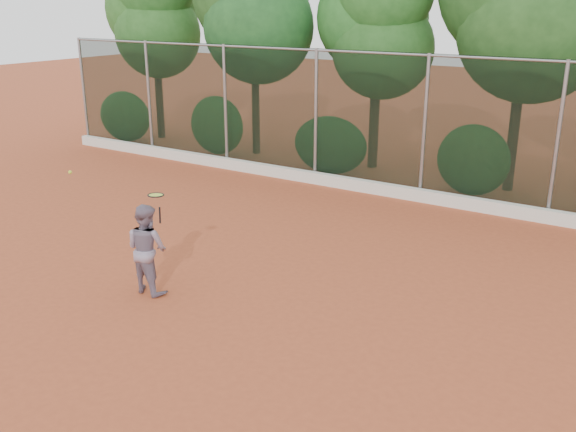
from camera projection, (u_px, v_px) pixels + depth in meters
The scene contains 7 objects.
ground at pixel (254, 307), 10.25m from camera, with size 80.00×80.00×0.00m, color #A64827.
concrete_curb at pixel (417, 195), 15.63m from camera, with size 24.00×0.20×0.30m, color silver.
tennis_player at pixel (147, 249), 10.57m from camera, with size 0.74×0.58×1.53m, color gray.
chainlink_fence at pixel (425, 124), 15.23m from camera, with size 24.09×0.09×3.50m.
foliage_backdrop at pixel (440, 11), 16.27m from camera, with size 23.70×3.63×7.55m.
tennis_racket at pixel (156, 197), 10.07m from camera, with size 0.31×0.31×0.50m.
tennis_ball_in_flight at pixel (70, 172), 11.07m from camera, with size 0.06×0.06×0.06m.
Camera 1 is at (5.47, -7.48, 4.65)m, focal length 40.00 mm.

